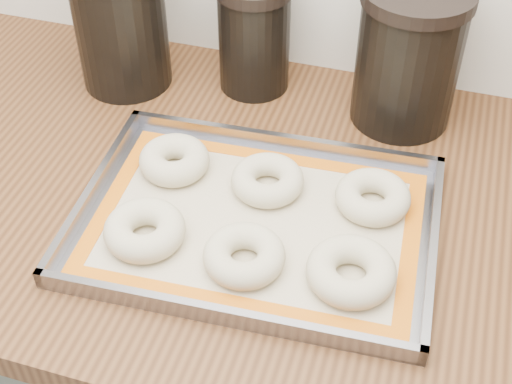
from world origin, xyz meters
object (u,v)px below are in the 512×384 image
(bagel_front_left, at_px, (145,230))
(bagel_back_mid, at_px, (267,180))
(bagel_front_right, at_px, (351,271))
(canister_mid, at_px, (254,35))
(canister_right, at_px, (408,56))
(baking_tray, at_px, (256,222))
(bagel_front_mid, at_px, (244,255))
(bagel_back_left, at_px, (174,160))
(canister_left, at_px, (119,14))
(bagel_back_right, at_px, (373,197))

(bagel_front_left, relative_size, bagel_back_mid, 1.04)
(bagel_front_right, relative_size, canister_mid, 0.60)
(bagel_front_left, relative_size, canister_right, 0.49)
(bagel_front_left, bearing_deg, bagel_back_mid, 48.44)
(baking_tray, distance_m, canister_mid, 0.33)
(bagel_front_mid, xyz_separation_m, bagel_back_left, (-0.15, 0.14, 0.00))
(bagel_back_mid, bearing_deg, canister_right, 56.87)
(canister_left, bearing_deg, bagel_back_left, -50.40)
(baking_tray, relative_size, bagel_front_mid, 4.74)
(baking_tray, height_order, bagel_front_mid, bagel_front_mid)
(bagel_back_left, distance_m, canister_right, 0.37)
(bagel_back_mid, xyz_separation_m, canister_left, (-0.29, 0.19, 0.10))
(bagel_back_mid, height_order, canister_right, canister_right)
(bagel_front_right, bearing_deg, canister_left, 143.70)
(baking_tray, height_order, bagel_back_mid, bagel_back_mid)
(bagel_front_left, distance_m, bagel_front_mid, 0.13)
(bagel_front_mid, bearing_deg, bagel_front_left, 178.54)
(baking_tray, distance_m, bagel_front_mid, 0.07)
(baking_tray, xyz_separation_m, bagel_back_right, (0.14, 0.08, 0.01))
(baking_tray, height_order, bagel_front_right, bagel_front_right)
(bagel_back_left, xyz_separation_m, bagel_back_mid, (0.14, -0.00, -0.00))
(canister_mid, xyz_separation_m, canister_right, (0.24, -0.02, 0.02))
(bagel_back_left, bearing_deg, canister_mid, 80.00)
(bagel_front_right, xyz_separation_m, canister_mid, (-0.23, 0.37, 0.07))
(bagel_front_left, height_order, bagel_front_mid, bagel_front_left)
(bagel_back_mid, bearing_deg, bagel_front_right, -42.17)
(bagel_front_left, bearing_deg, baking_tray, 29.08)
(bagel_back_mid, distance_m, canister_right, 0.28)
(bagel_front_left, height_order, canister_right, canister_right)
(baking_tray, distance_m, canister_left, 0.41)
(bagel_back_right, xyz_separation_m, canister_right, (0.00, 0.22, 0.09))
(bagel_back_right, bearing_deg, bagel_back_left, -178.33)
(bagel_back_right, height_order, canister_left, canister_left)
(bagel_back_right, relative_size, canister_right, 0.47)
(bagel_back_left, distance_m, bagel_back_mid, 0.14)
(bagel_back_left, bearing_deg, bagel_front_mid, -43.62)
(bagel_back_left, xyz_separation_m, canister_mid, (0.04, 0.24, 0.07))
(bagel_front_right, xyz_separation_m, canister_right, (0.01, 0.35, 0.08))
(canister_right, bearing_deg, baking_tray, -116.04)
(canister_left, relative_size, canister_mid, 1.33)
(bagel_back_left, xyz_separation_m, canister_right, (0.28, 0.22, 0.08))
(baking_tray, xyz_separation_m, bagel_back_left, (-0.14, 0.07, 0.02))
(bagel_back_mid, bearing_deg, canister_mid, 111.07)
(bagel_back_left, distance_m, canister_left, 0.27)
(bagel_front_left, relative_size, bagel_back_left, 1.05)
(canister_left, bearing_deg, bagel_back_mid, -33.13)
(bagel_front_left, distance_m, canister_left, 0.38)
(bagel_back_left, relative_size, canister_mid, 0.55)
(bagel_front_right, bearing_deg, bagel_back_right, 89.24)
(bagel_back_mid, relative_size, canister_left, 0.41)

